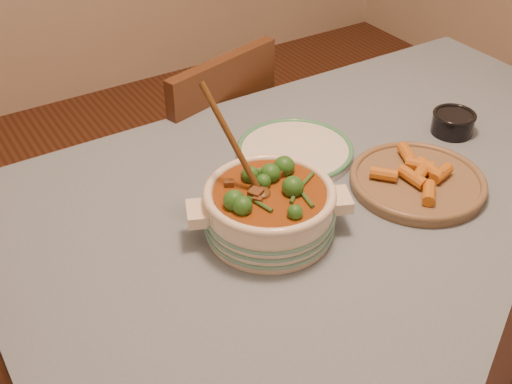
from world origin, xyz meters
TOP-DOWN VIEW (x-y plane):
  - dining_table at (0.00, 0.00)m, footprint 1.68×1.08m
  - stew_casserole at (-0.27, -0.02)m, footprint 0.35×0.35m
  - white_plate at (-0.05, 0.20)m, footprint 0.37×0.37m
  - condiment_bowl at (0.37, 0.07)m, footprint 0.13×0.13m
  - fried_plate at (0.12, -0.07)m, footprint 0.34×0.34m
  - chair_far at (-0.07, 0.67)m, footprint 0.50×0.50m

SIDE VIEW (x-z plane):
  - chair_far at x=-0.07m, z-range 0.06..0.93m
  - dining_table at x=0.00m, z-range 0.29..1.04m
  - white_plate at x=-0.05m, z-range 0.76..0.78m
  - fried_plate at x=0.12m, z-range 0.75..0.80m
  - condiment_bowl at x=0.37m, z-range 0.76..0.82m
  - stew_casserole at x=-0.27m, z-range 0.66..0.99m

